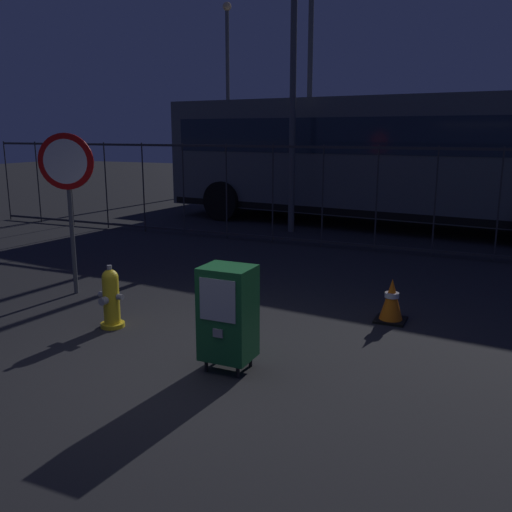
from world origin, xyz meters
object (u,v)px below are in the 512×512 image
object	(u,v)px
street_light_near_left	(228,84)
street_light_near_right	(294,26)
fire_hydrant	(111,298)
bus_far	(391,149)
stop_sign	(68,180)
street_light_far_left	(310,58)
bus_near	(379,154)
newspaper_box_primary	(228,313)
traffic_cone	(392,301)

from	to	relation	value
street_light_near_left	street_light_near_right	xyz separation A→B (m)	(5.49, -7.55, 0.46)
fire_hydrant	bus_far	xyz separation A→B (m)	(0.56, 13.18, 1.36)
stop_sign	bus_far	distance (m)	12.43
stop_sign	street_light_far_left	bearing A→B (deg)	88.05
bus_near	street_light_far_left	distance (m)	3.63
newspaper_box_primary	bus_far	world-z (taller)	bus_far
street_light_far_left	bus_far	bearing A→B (deg)	63.54
fire_hydrant	street_light_far_left	xyz separation A→B (m)	(-1.07, 9.91, 3.80)
street_light_far_left	stop_sign	bearing A→B (deg)	-91.95
traffic_cone	street_light_near_left	distance (m)	15.98
street_light_near_right	bus_far	bearing A→B (deg)	81.65
bus_far	newspaper_box_primary	bearing A→B (deg)	-79.58
fire_hydrant	traffic_cone	world-z (taller)	fire_hydrant
street_light_near_right	bus_near	bearing A→B (deg)	46.33
fire_hydrant	street_light_near_right	world-z (taller)	street_light_near_right
traffic_cone	street_light_near_right	bearing A→B (deg)	122.16
fire_hydrant	bus_far	size ratio (longest dim) A/B	0.07
street_light_near_left	street_light_far_left	world-z (taller)	street_light_far_left
traffic_cone	bus_far	size ratio (longest dim) A/B	0.05
newspaper_box_primary	bus_near	xyz separation A→B (m)	(-0.58, 8.97, 1.14)
bus_near	street_light_near_right	size ratio (longest dim) A/B	1.39
fire_hydrant	street_light_near_right	distance (m)	7.96
fire_hydrant	street_light_far_left	size ratio (longest dim) A/B	0.10
stop_sign	fire_hydrant	bearing A→B (deg)	-33.32
newspaper_box_primary	street_light_near_right	size ratio (longest dim) A/B	0.13
bus_near	street_light_near_right	world-z (taller)	street_light_near_right
fire_hydrant	bus_far	world-z (taller)	bus_far
bus_near	traffic_cone	bearing A→B (deg)	-69.91
stop_sign	street_light_near_right	distance (m)	6.64
stop_sign	street_light_near_left	world-z (taller)	street_light_near_left
bus_near	bus_far	bearing A→B (deg)	103.93
fire_hydrant	bus_near	xyz separation A→B (m)	(1.21, 8.48, 1.36)
fire_hydrant	stop_sign	size ratio (longest dim) A/B	0.33
bus_far	street_light_near_left	size ratio (longest dim) A/B	1.56
bus_far	street_light_near_left	distance (m)	6.91
stop_sign	traffic_cone	distance (m)	4.56
street_light_near_right	street_light_far_left	world-z (taller)	street_light_near_right
bus_far	fire_hydrant	bearing A→B (deg)	-87.14
street_light_far_left	newspaper_box_primary	bearing A→B (deg)	-74.67
newspaper_box_primary	bus_near	distance (m)	9.06
street_light_near_left	newspaper_box_primary	bearing A→B (deg)	-62.79
stop_sign	traffic_cone	bearing A→B (deg)	8.67
traffic_cone	bus_near	xyz separation A→B (m)	(-1.73, 6.92, 1.45)
street_light_near_right	stop_sign	bearing A→B (deg)	-99.58
fire_hydrant	stop_sign	xyz separation A→B (m)	(-1.37, 0.90, 1.25)
newspaper_box_primary	street_light_far_left	world-z (taller)	street_light_far_left
bus_near	street_light_near_right	xyz separation A→B (m)	(-1.58, -1.66, 2.73)
stop_sign	street_light_near_left	distance (m)	14.40
stop_sign	traffic_cone	size ratio (longest dim) A/B	4.21
fire_hydrant	newspaper_box_primary	size ratio (longest dim) A/B	0.73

